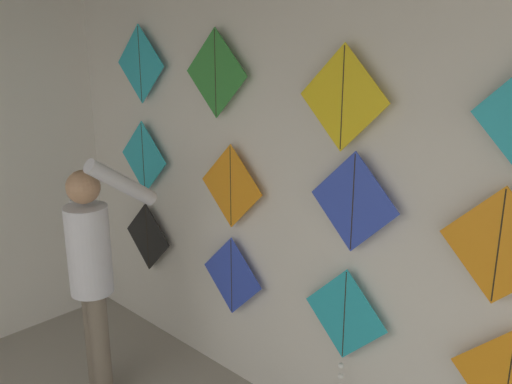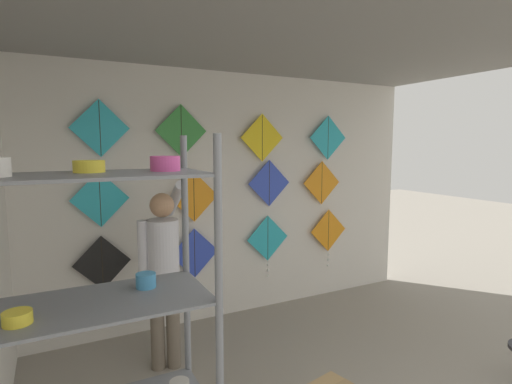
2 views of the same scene
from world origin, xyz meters
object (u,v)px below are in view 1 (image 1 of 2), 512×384
(kite_1, at_px, (232,276))
(kite_6, at_px, (353,202))
(kite_5, at_px, (231,187))
(kite_10, at_px, (343,98))
(shopkeeper, at_px, (92,266))
(kite_2, at_px, (344,321))
(kite_0, at_px, (148,237))
(kite_8, at_px, (140,64))
(kite_9, at_px, (216,73))
(kite_4, at_px, (143,158))
(kite_7, at_px, (499,246))

(kite_1, relative_size, kite_6, 1.00)
(kite_5, relative_size, kite_10, 1.00)
(shopkeeper, bearing_deg, kite_2, 40.35)
(kite_0, relative_size, kite_10, 1.00)
(kite_8, bearing_deg, kite_5, 0.00)
(kite_6, height_order, kite_9, kite_9)
(kite_6, distance_m, kite_8, 1.96)
(kite_1, bearing_deg, kite_2, -0.06)
(kite_10, bearing_deg, kite_8, 180.00)
(kite_4, relative_size, kite_9, 1.00)
(kite_5, relative_size, kite_8, 1.00)
(kite_7, bearing_deg, kite_9, 180.00)
(kite_6, xyz_separation_m, kite_10, (-0.10, 0.00, 0.54))
(kite_0, height_order, kite_4, kite_4)
(kite_5, distance_m, kite_7, 1.70)
(kite_1, xyz_separation_m, kite_2, (0.92, -0.00, 0.03))
(kite_7, relative_size, kite_8, 1.00)
(shopkeeper, xyz_separation_m, kite_8, (-0.39, 0.73, 1.20))
(kite_4, height_order, kite_5, kite_4)
(kite_5, distance_m, kite_6, 0.94)
(shopkeeper, relative_size, kite_0, 3.05)
(kite_10, bearing_deg, kite_2, -0.73)
(shopkeeper, bearing_deg, kite_9, 74.47)
(kite_8, height_order, kite_9, kite_8)
(kite_0, relative_size, kite_4, 1.00)
(kite_1, height_order, kite_4, kite_4)
(kite_6, bearing_deg, kite_2, -176.74)
(kite_0, relative_size, kite_5, 1.00)
(kite_2, height_order, kite_10, kite_10)
(kite_1, relative_size, kite_4, 1.00)
(kite_0, bearing_deg, kite_5, 0.00)
(kite_4, relative_size, kite_8, 1.00)
(kite_1, bearing_deg, kite_9, 180.00)
(kite_5, relative_size, kite_9, 1.00)
(shopkeeper, height_order, kite_2, shopkeeper)
(kite_1, height_order, kite_7, kite_7)
(kite_0, relative_size, kite_9, 1.00)
(kite_5, relative_size, kite_6, 1.00)
(kite_8, height_order, kite_10, kite_8)
(kite_0, distance_m, kite_4, 0.64)
(kite_2, bearing_deg, kite_5, 179.94)
(kite_7, xyz_separation_m, kite_8, (-2.63, 0.00, 0.64))
(kite_0, height_order, kite_2, kite_2)
(kite_1, distance_m, kite_8, 1.63)
(kite_4, xyz_separation_m, kite_6, (1.89, 0.00, 0.07))
(shopkeeper, xyz_separation_m, kite_0, (-0.43, 0.73, -0.12))
(kite_7, bearing_deg, kite_1, 180.00)
(kite_2, height_order, kite_4, kite_4)
(kite_2, relative_size, kite_9, 1.38)
(kite_2, bearing_deg, kite_0, 179.97)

